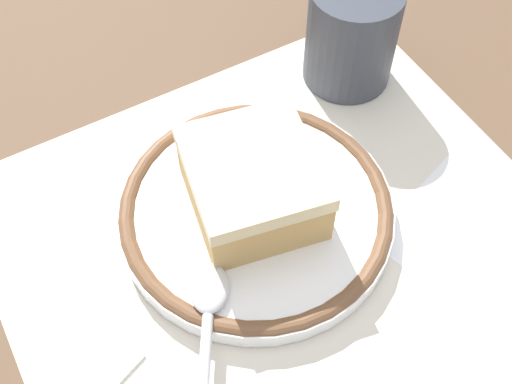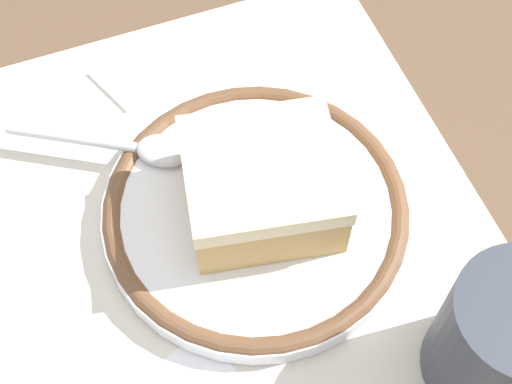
% 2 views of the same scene
% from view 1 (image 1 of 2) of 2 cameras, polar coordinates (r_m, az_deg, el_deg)
% --- Properties ---
extents(ground_plane, '(2.40, 2.40, 0.00)m').
position_cam_1_polar(ground_plane, '(0.50, 2.12, -4.17)').
color(ground_plane, brown).
extents(placemat, '(0.41, 0.36, 0.00)m').
position_cam_1_polar(placemat, '(0.49, 2.13, -4.12)').
color(placemat, beige).
rests_on(placemat, ground_plane).
extents(plate, '(0.21, 0.21, 0.02)m').
position_cam_1_polar(plate, '(0.49, -0.00, -1.69)').
color(plate, white).
rests_on(plate, placemat).
extents(cake_slice, '(0.11, 0.11, 0.05)m').
position_cam_1_polar(cake_slice, '(0.47, -0.28, 0.79)').
color(cake_slice, tan).
rests_on(cake_slice, plate).
extents(spoon, '(0.08, 0.12, 0.01)m').
position_cam_1_polar(spoon, '(0.44, -4.24, -10.90)').
color(spoon, silver).
rests_on(spoon, plate).
extents(cup, '(0.08, 0.08, 0.09)m').
position_cam_1_polar(cup, '(0.58, 8.25, 12.94)').
color(cup, '#383D47').
rests_on(cup, placemat).
extents(napkin, '(0.13, 0.12, 0.00)m').
position_cam_1_polar(napkin, '(0.52, 17.52, -3.15)').
color(napkin, white).
rests_on(napkin, placemat).
extents(sugar_packet, '(0.06, 0.05, 0.01)m').
position_cam_1_polar(sugar_packet, '(0.46, -13.27, -14.79)').
color(sugar_packet, white).
rests_on(sugar_packet, placemat).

